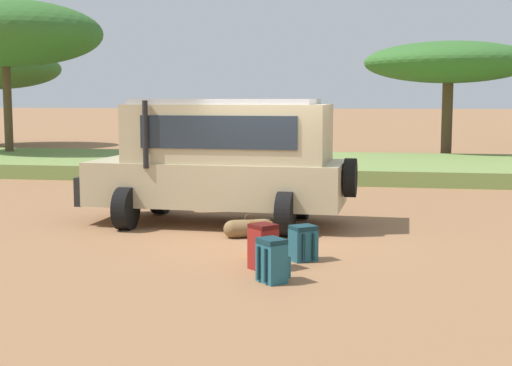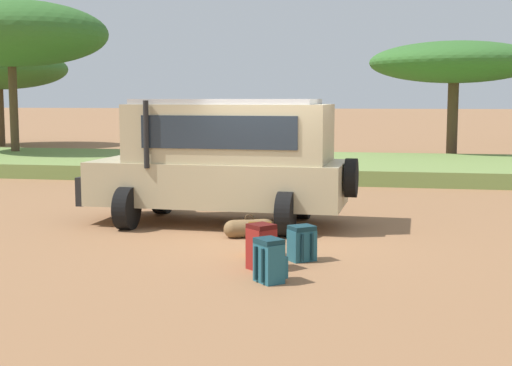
{
  "view_description": "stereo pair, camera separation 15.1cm",
  "coord_description": "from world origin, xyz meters",
  "px_view_note": "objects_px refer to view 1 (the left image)",
  "views": [
    {
      "loc": [
        2.01,
        -12.34,
        2.45
      ],
      "look_at": [
        -0.14,
        -0.33,
        1.0
      ],
      "focal_mm": 50.0,
      "sensor_mm": 36.0,
      "label": 1
    },
    {
      "loc": [
        2.16,
        -12.31,
        2.45
      ],
      "look_at": [
        -0.14,
        -0.33,
        1.0
      ],
      "focal_mm": 50.0,
      "sensor_mm": 36.0,
      "label": 2
    }
  ],
  "objects_px": {
    "acacia_tree_left_mid": "(5,34)",
    "acacia_tree_centre_back": "(449,63)",
    "safari_vehicle": "(223,158)",
    "backpack_cluster_center": "(303,243)",
    "backpack_near_rear_wheel": "(261,240)",
    "backpack_beside_front_wheel": "(264,247)",
    "backpack_outermost": "(272,261)",
    "duffel_bag_low_black_case": "(249,228)"
  },
  "relations": [
    {
      "from": "acacia_tree_left_mid",
      "to": "acacia_tree_centre_back",
      "type": "xyz_separation_m",
      "value": [
        16.44,
        3.14,
        -1.08
      ]
    },
    {
      "from": "acacia_tree_left_mid",
      "to": "safari_vehicle",
      "type": "bearing_deg",
      "value": -46.51
    },
    {
      "from": "backpack_cluster_center",
      "to": "backpack_near_rear_wheel",
      "type": "xyz_separation_m",
      "value": [
        -0.68,
        0.18,
        -0.01
      ]
    },
    {
      "from": "backpack_cluster_center",
      "to": "acacia_tree_left_mid",
      "type": "distance_m",
      "value": 19.91
    },
    {
      "from": "backpack_beside_front_wheel",
      "to": "backpack_outermost",
      "type": "bearing_deg",
      "value": -71.36
    },
    {
      "from": "backpack_outermost",
      "to": "acacia_tree_left_mid",
      "type": "bearing_deg",
      "value": 128.59
    },
    {
      "from": "backpack_near_rear_wheel",
      "to": "duffel_bag_low_black_case",
      "type": "bearing_deg",
      "value": 107.48
    },
    {
      "from": "backpack_near_rear_wheel",
      "to": "acacia_tree_centre_back",
      "type": "distance_m",
      "value": 18.28
    },
    {
      "from": "backpack_beside_front_wheel",
      "to": "acacia_tree_left_mid",
      "type": "height_order",
      "value": "acacia_tree_left_mid"
    },
    {
      "from": "safari_vehicle",
      "to": "acacia_tree_left_mid",
      "type": "distance_m",
      "value": 16.35
    },
    {
      "from": "safari_vehicle",
      "to": "backpack_beside_front_wheel",
      "type": "relative_size",
      "value": 8.16
    },
    {
      "from": "backpack_beside_front_wheel",
      "to": "backpack_near_rear_wheel",
      "type": "bearing_deg",
      "value": 102.75
    },
    {
      "from": "safari_vehicle",
      "to": "acacia_tree_left_mid",
      "type": "bearing_deg",
      "value": 133.49
    },
    {
      "from": "backpack_cluster_center",
      "to": "backpack_near_rear_wheel",
      "type": "height_order",
      "value": "backpack_cluster_center"
    },
    {
      "from": "backpack_beside_front_wheel",
      "to": "backpack_near_rear_wheel",
      "type": "distance_m",
      "value": 0.86
    },
    {
      "from": "backpack_cluster_center",
      "to": "backpack_near_rear_wheel",
      "type": "bearing_deg",
      "value": 165.4
    },
    {
      "from": "acacia_tree_left_mid",
      "to": "backpack_beside_front_wheel",
      "type": "bearing_deg",
      "value": -50.67
    },
    {
      "from": "backpack_cluster_center",
      "to": "acacia_tree_left_mid",
      "type": "bearing_deg",
      "value": 131.69
    },
    {
      "from": "duffel_bag_low_black_case",
      "to": "acacia_tree_centre_back",
      "type": "height_order",
      "value": "acacia_tree_centre_back"
    },
    {
      "from": "safari_vehicle",
      "to": "backpack_near_rear_wheel",
      "type": "height_order",
      "value": "safari_vehicle"
    },
    {
      "from": "backpack_beside_front_wheel",
      "to": "acacia_tree_centre_back",
      "type": "distance_m",
      "value": 19.03
    },
    {
      "from": "safari_vehicle",
      "to": "backpack_beside_front_wheel",
      "type": "xyz_separation_m",
      "value": [
        1.41,
        -3.55,
        -0.97
      ]
    },
    {
      "from": "backpack_cluster_center",
      "to": "backpack_outermost",
      "type": "bearing_deg",
      "value": -100.63
    },
    {
      "from": "safari_vehicle",
      "to": "duffel_bag_low_black_case",
      "type": "bearing_deg",
      "value": -58.7
    },
    {
      "from": "duffel_bag_low_black_case",
      "to": "acacia_tree_left_mid",
      "type": "xyz_separation_m",
      "value": [
        -11.75,
        12.83,
        4.7
      ]
    },
    {
      "from": "backpack_near_rear_wheel",
      "to": "acacia_tree_centre_back",
      "type": "relative_size",
      "value": 0.08
    },
    {
      "from": "backpack_outermost",
      "to": "duffel_bag_low_black_case",
      "type": "height_order",
      "value": "backpack_outermost"
    },
    {
      "from": "backpack_outermost",
      "to": "acacia_tree_centre_back",
      "type": "distance_m",
      "value": 19.66
    },
    {
      "from": "backpack_near_rear_wheel",
      "to": "duffel_bag_low_black_case",
      "type": "height_order",
      "value": "backpack_near_rear_wheel"
    },
    {
      "from": "acacia_tree_left_mid",
      "to": "acacia_tree_centre_back",
      "type": "bearing_deg",
      "value": 10.8
    },
    {
      "from": "backpack_cluster_center",
      "to": "backpack_near_rear_wheel",
      "type": "distance_m",
      "value": 0.7
    },
    {
      "from": "safari_vehicle",
      "to": "backpack_cluster_center",
      "type": "height_order",
      "value": "safari_vehicle"
    },
    {
      "from": "backpack_cluster_center",
      "to": "acacia_tree_centre_back",
      "type": "height_order",
      "value": "acacia_tree_centre_back"
    },
    {
      "from": "duffel_bag_low_black_case",
      "to": "backpack_near_rear_wheel",
      "type": "bearing_deg",
      "value": -72.52
    },
    {
      "from": "safari_vehicle",
      "to": "backpack_cluster_center",
      "type": "bearing_deg",
      "value": -56.66
    },
    {
      "from": "safari_vehicle",
      "to": "duffel_bag_low_black_case",
      "type": "height_order",
      "value": "safari_vehicle"
    },
    {
      "from": "safari_vehicle",
      "to": "backpack_beside_front_wheel",
      "type": "height_order",
      "value": "safari_vehicle"
    },
    {
      "from": "backpack_near_rear_wheel",
      "to": "acacia_tree_left_mid",
      "type": "bearing_deg",
      "value": 130.5
    },
    {
      "from": "acacia_tree_centre_back",
      "to": "acacia_tree_left_mid",
      "type": "bearing_deg",
      "value": -169.2
    },
    {
      "from": "backpack_near_rear_wheel",
      "to": "backpack_outermost",
      "type": "bearing_deg",
      "value": -74.53
    },
    {
      "from": "duffel_bag_low_black_case",
      "to": "backpack_outermost",
      "type": "bearing_deg",
      "value": -73.54
    },
    {
      "from": "backpack_near_rear_wheel",
      "to": "duffel_bag_low_black_case",
      "type": "relative_size",
      "value": 0.6
    }
  ]
}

